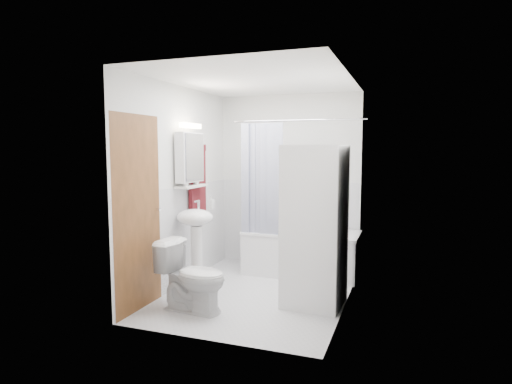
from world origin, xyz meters
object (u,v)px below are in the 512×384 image
(bathtub, at_px, (302,250))
(toilet, at_px, (193,277))
(washer_dryer, at_px, (315,226))
(sink, at_px, (196,230))

(bathtub, bearing_deg, toilet, -114.29)
(bathtub, height_order, washer_dryer, washer_dryer)
(sink, bearing_deg, bathtub, 43.52)
(bathtub, height_order, sink, sink)
(washer_dryer, bearing_deg, toilet, -148.56)
(washer_dryer, height_order, toilet, washer_dryer)
(washer_dryer, bearing_deg, sink, -178.62)
(sink, bearing_deg, washer_dryer, -1.95)
(bathtub, xyz_separation_m, washer_dryer, (0.38, -1.04, 0.53))
(sink, distance_m, washer_dryer, 1.44)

